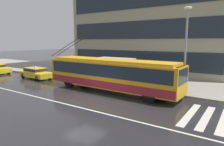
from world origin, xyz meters
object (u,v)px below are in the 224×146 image
at_px(pedestrian_approaching_curb, 93,64).
at_px(street_lamp, 186,43).
at_px(bus_shelter, 116,64).
at_px(pedestrian_at_shelter, 118,73).
at_px(taxi_queued_behind_bus, 36,73).
at_px(trolleybus, 110,74).

height_order(pedestrian_approaching_curb, street_lamp, street_lamp).
distance_m(bus_shelter, pedestrian_approaching_curb, 3.55).
relative_size(bus_shelter, pedestrian_at_shelter, 2.50).
relative_size(pedestrian_at_shelter, street_lamp, 0.23).
xyz_separation_m(taxi_queued_behind_bus, pedestrian_at_shelter, (9.50, 2.97, 0.38)).
bearing_deg(street_lamp, pedestrian_approaching_curb, 171.43).
distance_m(trolleybus, pedestrian_at_shelter, 3.37).
bearing_deg(trolleybus, bus_shelter, 114.60).
xyz_separation_m(trolleybus, taxi_queued_behind_bus, (-10.70, 0.14, -0.85)).
bearing_deg(bus_shelter, pedestrian_at_shelter, -33.31).
bearing_deg(taxi_queued_behind_bus, trolleybus, -0.76).
xyz_separation_m(pedestrian_approaching_curb, street_lamp, (10.69, -1.61, 2.47)).
distance_m(trolleybus, taxi_queued_behind_bus, 10.74).
bearing_deg(pedestrian_approaching_curb, bus_shelter, -7.75).
relative_size(trolleybus, bus_shelter, 3.42).
bearing_deg(street_lamp, trolleybus, -158.91).
relative_size(taxi_queued_behind_bus, pedestrian_at_shelter, 2.90).
height_order(pedestrian_at_shelter, street_lamp, street_lamp).
relative_size(pedestrian_at_shelter, pedestrian_approaching_curb, 0.83).
bearing_deg(street_lamp, taxi_queued_behind_bus, -172.88).
bearing_deg(pedestrian_at_shelter, taxi_queued_behind_bus, -162.63).
relative_size(trolleybus, taxi_queued_behind_bus, 2.95).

